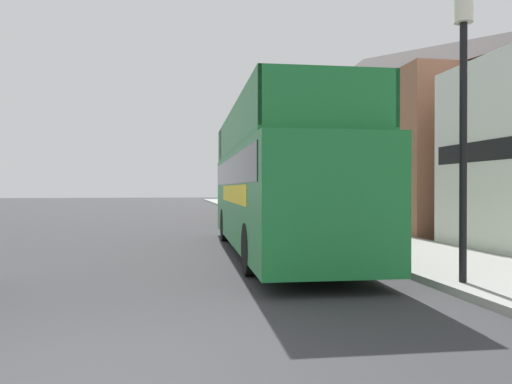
# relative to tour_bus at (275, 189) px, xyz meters

# --- Properties ---
(ground_plane) EXTENTS (144.00, 144.00, 0.00)m
(ground_plane) POSITION_rel_tour_bus_xyz_m (-3.55, 12.22, -1.79)
(ground_plane) COLOR #333335
(sidewalk) EXTENTS (3.51, 108.00, 0.14)m
(sidewalk) POSITION_rel_tour_bus_xyz_m (3.59, 9.22, -1.72)
(sidewalk) COLOR #999993
(sidewalk) RESTS_ON ground_plane
(brick_terrace_rear) EXTENTS (6.00, 24.79, 9.46)m
(brick_terrace_rear) POSITION_rel_tour_bus_xyz_m (8.34, 14.54, 2.94)
(brick_terrace_rear) COLOR #9E664C
(brick_terrace_rear) RESTS_ON ground_plane
(tour_bus) EXTENTS (2.83, 11.46, 3.90)m
(tour_bus) POSITION_rel_tour_bus_xyz_m (0.00, 0.00, 0.00)
(tour_bus) COLOR #1E7A38
(tour_bus) RESTS_ON ground_plane
(parked_car_ahead_of_bus) EXTENTS (1.77, 4.57, 1.43)m
(parked_car_ahead_of_bus) POSITION_rel_tour_bus_xyz_m (0.75, 9.34, -1.11)
(parked_car_ahead_of_bus) COLOR black
(parked_car_ahead_of_bus) RESTS_ON ground_plane
(lamp_post_nearest) EXTENTS (0.35, 0.35, 5.26)m
(lamp_post_nearest) POSITION_rel_tour_bus_xyz_m (2.26, -5.48, 1.93)
(lamp_post_nearest) COLOR black
(lamp_post_nearest) RESTS_ON sidewalk
(lamp_post_second) EXTENTS (0.35, 0.35, 5.04)m
(lamp_post_second) POSITION_rel_tour_bus_xyz_m (2.31, 1.99, 1.80)
(lamp_post_second) COLOR black
(lamp_post_second) RESTS_ON sidewalk
(lamp_post_third) EXTENTS (0.35, 0.35, 4.37)m
(lamp_post_third) POSITION_rel_tour_bus_xyz_m (2.52, 9.46, 1.38)
(lamp_post_third) COLOR black
(lamp_post_third) RESTS_ON sidewalk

